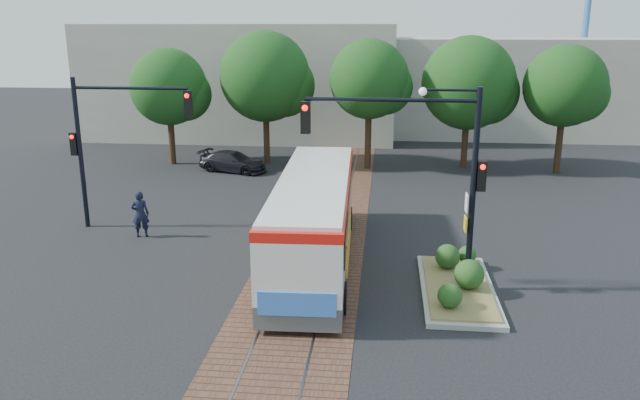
{
  "coord_description": "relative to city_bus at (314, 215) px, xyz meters",
  "views": [
    {
      "loc": [
        2.46,
        -19.05,
        7.88
      ],
      "look_at": [
        0.1,
        3.27,
        1.6
      ],
      "focal_mm": 35.0,
      "sensor_mm": 36.0,
      "label": 1
    }
  ],
  "objects": [
    {
      "name": "signal_pole_main",
      "position": [
        3.74,
        -1.95,
        2.49
      ],
      "size": [
        5.49,
        0.46,
        6.0
      ],
      "color": "black",
      "rests_on": "ground"
    },
    {
      "name": "city_bus",
      "position": [
        0.0,
        0.0,
        0.0
      ],
      "size": [
        2.78,
        11.29,
        3.0
      ],
      "rotation": [
        0.0,
        0.0,
        0.03
      ],
      "color": "#48494B",
      "rests_on": "ground"
    },
    {
      "name": "trackbed",
      "position": [
        -0.13,
        2.86,
        -1.67
      ],
      "size": [
        3.6,
        40.0,
        0.02
      ],
      "color": "brown",
      "rests_on": "ground"
    },
    {
      "name": "ground",
      "position": [
        -0.13,
        -1.14,
        -1.67
      ],
      "size": [
        120.0,
        120.0,
        0.0
      ],
      "primitive_type": "plane",
      "color": "black",
      "rests_on": "ground"
    },
    {
      "name": "warehouses",
      "position": [
        -0.65,
        27.6,
        2.14
      ],
      "size": [
        40.0,
        13.0,
        8.0
      ],
      "color": "#ADA899",
      "rests_on": "ground"
    },
    {
      "name": "signal_pole_left",
      "position": [
        -8.49,
        2.85,
        2.19
      ],
      "size": [
        4.99,
        0.34,
        6.0
      ],
      "color": "black",
      "rests_on": "ground"
    },
    {
      "name": "tree_row",
      "position": [
        1.08,
        15.28,
        3.18
      ],
      "size": [
        26.4,
        5.6,
        7.67
      ],
      "color": "#382314",
      "rests_on": "ground"
    },
    {
      "name": "officer",
      "position": [
        -6.95,
        1.86,
        -0.76
      ],
      "size": [
        0.76,
        0.6,
        1.82
      ],
      "primitive_type": "imported",
      "rotation": [
        0.0,
        0.0,
        3.42
      ],
      "color": "black",
      "rests_on": "ground"
    },
    {
      "name": "parked_car",
      "position": [
        -6.1,
        13.24,
        -1.1
      ],
      "size": [
        4.2,
        2.65,
        1.13
      ],
      "primitive_type": "imported",
      "rotation": [
        0.0,
        0.0,
        1.28
      ],
      "color": "black",
      "rests_on": "ground"
    },
    {
      "name": "traffic_island",
      "position": [
        4.69,
        -2.04,
        -1.34
      ],
      "size": [
        2.2,
        5.2,
        1.13
      ],
      "color": "gray",
      "rests_on": "ground"
    }
  ]
}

